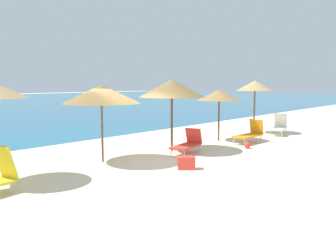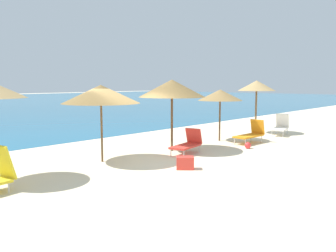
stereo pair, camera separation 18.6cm
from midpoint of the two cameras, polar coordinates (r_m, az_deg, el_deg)
The scene contains 10 objects.
ground_plane at distance 12.59m, azimuth -4.83°, elevation -5.54°, with size 160.00×160.00×0.00m, color beige.
beach_umbrella_2 at distance 12.38m, azimuth -10.11°, elevation 4.96°, with size 2.64×2.64×2.63m.
beach_umbrella_3 at distance 14.21m, azimuth 1.00°, elevation 5.94°, with size 2.63×2.63×2.82m.
beach_umbrella_4 at distance 16.91m, azimuth 8.53°, elevation 4.84°, with size 2.06×2.06×2.39m.
beach_umbrella_5 at distance 19.85m, azimuth 14.06°, elevation 6.16°, with size 1.97×1.97×2.82m.
lounge_chair_1 at distance 19.66m, azimuth 17.59°, elevation -0.05°, with size 1.64×1.00×1.07m.
lounge_chair_2 at distance 13.86m, azimuth 3.51°, elevation -2.77°, with size 1.60×0.90×0.92m.
lounge_chair_4 at distance 16.66m, azimuth 13.25°, elevation -1.17°, with size 1.68×0.71×1.03m.
beach_ball at distance 15.28m, azimuth 12.81°, elevation -2.99°, with size 0.26×0.26×0.26m, color red.
cooler_box at distance 11.41m, azimuth 3.19°, elevation -5.82°, with size 0.54×0.38×0.39m, color red.
Camera 2 is at (-8.34, -9.05, 2.69)m, focal length 38.67 mm.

